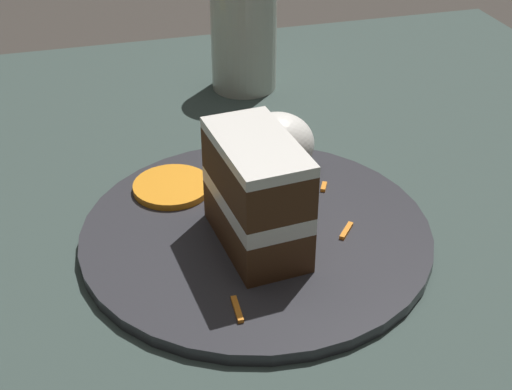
# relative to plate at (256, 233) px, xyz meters

# --- Properties ---
(ground_plane) EXTENTS (6.00, 6.00, 0.00)m
(ground_plane) POSITION_rel_plate_xyz_m (-0.05, 0.01, -0.03)
(ground_plane) COLOR #38332D
(ground_plane) RESTS_ON ground
(dining_table) EXTENTS (1.04, 0.90, 0.03)m
(dining_table) POSITION_rel_plate_xyz_m (-0.05, 0.01, -0.02)
(dining_table) COLOR #384742
(dining_table) RESTS_ON ground
(plate) EXTENTS (0.28, 0.28, 0.01)m
(plate) POSITION_rel_plate_xyz_m (0.00, 0.00, 0.00)
(plate) COLOR #333338
(plate) RESTS_ON dining_table
(cake_slice) EXTENTS (0.06, 0.10, 0.09)m
(cake_slice) POSITION_rel_plate_xyz_m (-0.00, -0.02, 0.05)
(cake_slice) COLOR #4C2D19
(cake_slice) RESTS_ON plate
(cream_dollop) EXTENTS (0.07, 0.06, 0.06)m
(cream_dollop) POSITION_rel_plate_xyz_m (0.04, 0.08, 0.03)
(cream_dollop) COLOR white
(cream_dollop) RESTS_ON plate
(orange_garnish) EXTENTS (0.07, 0.07, 0.01)m
(orange_garnish) POSITION_rel_plate_xyz_m (-0.05, 0.07, 0.01)
(orange_garnish) COLOR orange
(orange_garnish) RESTS_ON plate
(carrot_shreds_scatter) EXTENTS (0.12, 0.16, 0.00)m
(carrot_shreds_scatter) POSITION_rel_plate_xyz_m (0.02, -0.02, 0.01)
(carrot_shreds_scatter) COLOR orange
(carrot_shreds_scatter) RESTS_ON plate
(drinking_glass) EXTENTS (0.07, 0.07, 0.11)m
(drinking_glass) POSITION_rel_plate_xyz_m (0.06, 0.28, 0.04)
(drinking_glass) COLOR beige
(drinking_glass) RESTS_ON dining_table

